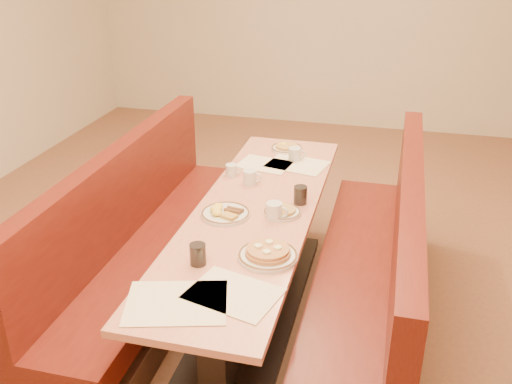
% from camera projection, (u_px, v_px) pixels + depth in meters
% --- Properties ---
extents(ground, '(8.00, 8.00, 0.00)m').
position_uv_depth(ground, '(255.00, 311.00, 3.74)').
color(ground, '#9E6647').
rests_on(ground, ground).
extents(room_envelope, '(6.04, 8.04, 2.82)m').
position_uv_depth(room_envelope, '(254.00, 4.00, 2.91)').
color(room_envelope, beige).
rests_on(room_envelope, ground).
extents(diner_table, '(0.70, 2.50, 0.75)m').
position_uv_depth(diner_table, '(255.00, 263.00, 3.58)').
color(diner_table, black).
rests_on(diner_table, ground).
extents(booth_left, '(0.55, 2.50, 1.05)m').
position_uv_depth(booth_left, '(147.00, 250.00, 3.75)').
color(booth_left, '#4C3326').
rests_on(booth_left, ground).
extents(booth_right, '(0.55, 2.50, 1.05)m').
position_uv_depth(booth_right, '(373.00, 281.00, 3.42)').
color(booth_right, '#4C3326').
rests_on(booth_right, ground).
extents(placemat_near_left, '(0.53, 0.45, 0.00)m').
position_uv_depth(placemat_near_left, '(176.00, 302.00, 2.57)').
color(placemat_near_left, '#F6E5C1').
rests_on(placemat_near_left, diner_table).
extents(placemat_near_right, '(0.47, 0.40, 0.00)m').
position_uv_depth(placemat_near_right, '(233.00, 293.00, 2.63)').
color(placemat_near_right, '#F6E5C1').
rests_on(placemat_near_right, diner_table).
extents(placemat_far_left, '(0.40, 0.33, 0.00)m').
position_uv_depth(placemat_far_left, '(264.00, 164.00, 4.05)').
color(placemat_far_left, '#F6E5C1').
rests_on(placemat_far_left, diner_table).
extents(placemat_far_right, '(0.46, 0.38, 0.00)m').
position_uv_depth(placemat_far_right, '(297.00, 164.00, 4.05)').
color(placemat_far_right, '#F6E5C1').
rests_on(placemat_far_right, diner_table).
extents(pancake_plate, '(0.31, 0.31, 0.07)m').
position_uv_depth(pancake_plate, '(268.00, 254.00, 2.91)').
color(pancake_plate, beige).
rests_on(pancake_plate, diner_table).
extents(eggs_plate, '(0.29, 0.29, 0.06)m').
position_uv_depth(eggs_plate, '(225.00, 213.00, 3.34)').
color(eggs_plate, beige).
rests_on(eggs_plate, diner_table).
extents(extra_plate_mid, '(0.22, 0.22, 0.05)m').
position_uv_depth(extra_plate_mid, '(282.00, 211.00, 3.36)').
color(extra_plate_mid, beige).
rests_on(extra_plate_mid, diner_table).
extents(extra_plate_far, '(0.24, 0.24, 0.05)m').
position_uv_depth(extra_plate_far, '(287.00, 148.00, 4.32)').
color(extra_plate_far, beige).
rests_on(extra_plate_far, diner_table).
extents(coffee_mug_a, '(0.13, 0.09, 0.10)m').
position_uv_depth(coffee_mug_a, '(275.00, 211.00, 3.29)').
color(coffee_mug_a, beige).
rests_on(coffee_mug_a, diner_table).
extents(coffee_mug_b, '(0.13, 0.09, 0.09)m').
position_uv_depth(coffee_mug_b, '(250.00, 177.00, 3.73)').
color(coffee_mug_b, beige).
rests_on(coffee_mug_b, diner_table).
extents(coffee_mug_c, '(0.12, 0.09, 0.09)m').
position_uv_depth(coffee_mug_c, '(295.00, 154.00, 4.11)').
color(coffee_mug_c, beige).
rests_on(coffee_mug_c, diner_table).
extents(coffee_mug_d, '(0.11, 0.08, 0.08)m').
position_uv_depth(coffee_mug_d, '(232.00, 170.00, 3.86)').
color(coffee_mug_d, beige).
rests_on(coffee_mug_d, diner_table).
extents(soda_tumbler_near, '(0.08, 0.08, 0.11)m').
position_uv_depth(soda_tumbler_near, '(198.00, 254.00, 2.85)').
color(soda_tumbler_near, black).
rests_on(soda_tumbler_near, diner_table).
extents(soda_tumbler_mid, '(0.08, 0.08, 0.11)m').
position_uv_depth(soda_tumbler_mid, '(300.00, 195.00, 3.47)').
color(soda_tumbler_mid, black).
rests_on(soda_tumbler_mid, diner_table).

